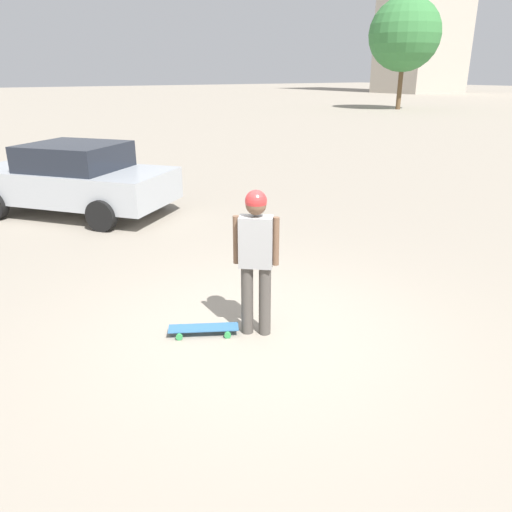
# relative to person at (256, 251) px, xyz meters

# --- Properties ---
(ground_plane) EXTENTS (220.00, 220.00, 0.00)m
(ground_plane) POSITION_rel_person_xyz_m (0.00, 0.00, -1.01)
(ground_plane) COLOR gray
(person) EXTENTS (0.39, 0.41, 1.70)m
(person) POSITION_rel_person_xyz_m (0.00, 0.00, 0.00)
(person) COLOR #4C4742
(person) RESTS_ON ground_plane
(skateboard) EXTENTS (0.57, 0.81, 0.09)m
(skateboard) POSITION_rel_person_xyz_m (-0.30, -0.53, -0.94)
(skateboard) COLOR #336693
(skateboard) RESTS_ON ground_plane
(car_parked_near) EXTENTS (4.44, 4.06, 1.49)m
(car_parked_near) POSITION_rel_person_xyz_m (-6.53, -0.30, -0.25)
(car_parked_near) COLOR #ADB2B7
(car_parked_near) RESTS_ON ground_plane
(tree_distant) EXTENTS (5.59, 5.59, 8.45)m
(tree_distant) POSITION_rel_person_xyz_m (-24.81, 30.36, 4.63)
(tree_distant) COLOR brown
(tree_distant) RESTS_ON ground_plane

